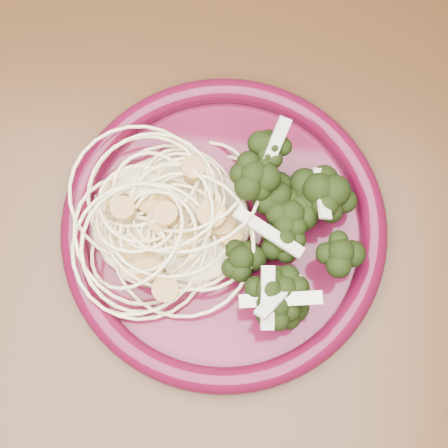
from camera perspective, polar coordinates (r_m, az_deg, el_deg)
dining_table at (r=0.67m, az=-1.12°, el=-2.04°), size 1.20×0.80×0.75m
dinner_plate at (r=0.57m, az=0.00°, el=-0.25°), size 0.30×0.30×0.02m
spaghetti_pile at (r=0.56m, az=-4.98°, el=0.52°), size 0.15×0.13×0.03m
scallop_cluster at (r=0.52m, az=-5.35°, el=1.75°), size 0.14×0.14×0.05m
broccoli_pile at (r=0.55m, az=6.23°, el=-0.15°), size 0.10×0.16×0.05m
onion_garnish at (r=0.51m, az=6.61°, el=0.86°), size 0.07×0.10×0.06m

